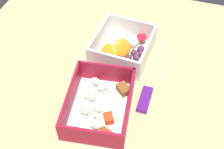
% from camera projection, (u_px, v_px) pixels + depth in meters
% --- Properties ---
extents(table_surface, '(0.80, 0.80, 0.02)m').
position_uv_depth(table_surface, '(107.00, 84.00, 0.73)').
color(table_surface, tan).
rests_on(table_surface, ground).
extents(pasta_container, '(0.20, 0.16, 0.06)m').
position_uv_depth(pasta_container, '(100.00, 105.00, 0.66)').
color(pasta_container, white).
rests_on(pasta_container, table_surface).
extents(fruit_bowl, '(0.16, 0.15, 0.06)m').
position_uv_depth(fruit_bowl, '(124.00, 48.00, 0.77)').
color(fruit_bowl, white).
rests_on(fruit_bowl, table_surface).
extents(candy_bar, '(0.07, 0.02, 0.01)m').
position_uv_depth(candy_bar, '(145.00, 100.00, 0.68)').
color(candy_bar, '#51197A').
rests_on(candy_bar, table_surface).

